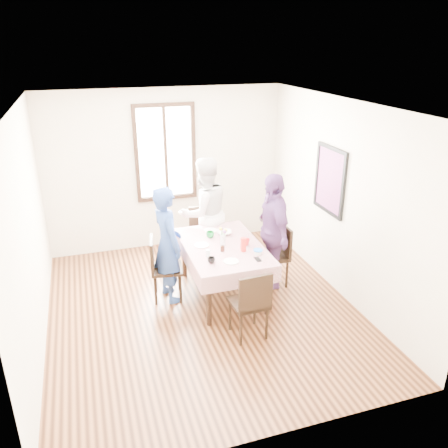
{
  "coord_description": "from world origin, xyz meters",
  "views": [
    {
      "loc": [
        -1.31,
        -5.08,
        3.4
      ],
      "look_at": [
        0.39,
        0.25,
        1.1
      ],
      "focal_mm": 36.17,
      "sensor_mm": 36.0,
      "label": 1
    }
  ],
  "objects_px": {
    "person_right": "(272,231)",
    "dining_table": "(223,270)",
    "chair_right": "(272,256)",
    "chair_far": "(204,237)",
    "chair_near": "(248,302)",
    "chair_left": "(167,269)",
    "person_left": "(167,244)",
    "person_far": "(204,212)"
  },
  "relations": [
    {
      "from": "chair_far",
      "to": "chair_near",
      "type": "relative_size",
      "value": 1.0
    },
    {
      "from": "dining_table",
      "to": "chair_near",
      "type": "bearing_deg",
      "value": -90.0
    },
    {
      "from": "chair_far",
      "to": "person_right",
      "type": "xyz_separation_m",
      "value": [
        0.75,
        -0.97,
        0.4
      ]
    },
    {
      "from": "chair_left",
      "to": "person_left",
      "type": "height_order",
      "value": "person_left"
    },
    {
      "from": "chair_left",
      "to": "person_far",
      "type": "xyz_separation_m",
      "value": [
        0.77,
        0.86,
        0.43
      ]
    },
    {
      "from": "chair_left",
      "to": "chair_near",
      "type": "height_order",
      "value": "same"
    },
    {
      "from": "chair_left",
      "to": "chair_far",
      "type": "bearing_deg",
      "value": 148.12
    },
    {
      "from": "person_left",
      "to": "person_right",
      "type": "xyz_separation_m",
      "value": [
        1.5,
        -0.09,
        0.04
      ]
    },
    {
      "from": "dining_table",
      "to": "chair_right",
      "type": "height_order",
      "value": "chair_right"
    },
    {
      "from": "person_left",
      "to": "chair_far",
      "type": "bearing_deg",
      "value": -51.85
    },
    {
      "from": "person_far",
      "to": "person_left",
      "type": "bearing_deg",
      "value": 34.66
    },
    {
      "from": "person_right",
      "to": "chair_left",
      "type": "bearing_deg",
      "value": -88.87
    },
    {
      "from": "chair_near",
      "to": "dining_table",
      "type": "bearing_deg",
      "value": 86.17
    },
    {
      "from": "chair_right",
      "to": "chair_near",
      "type": "xyz_separation_m",
      "value": [
        -0.77,
        -1.07,
        0.0
      ]
    },
    {
      "from": "chair_left",
      "to": "person_right",
      "type": "distance_m",
      "value": 1.58
    },
    {
      "from": "person_left",
      "to": "chair_right",
      "type": "bearing_deg",
      "value": -104.87
    },
    {
      "from": "chair_near",
      "to": "chair_far",
      "type": "bearing_deg",
      "value": 86.17
    },
    {
      "from": "chair_far",
      "to": "person_far",
      "type": "distance_m",
      "value": 0.43
    },
    {
      "from": "chair_right",
      "to": "person_left",
      "type": "height_order",
      "value": "person_left"
    },
    {
      "from": "chair_right",
      "to": "chair_left",
      "type": "bearing_deg",
      "value": 86.53
    },
    {
      "from": "chair_near",
      "to": "person_right",
      "type": "height_order",
      "value": "person_right"
    },
    {
      "from": "dining_table",
      "to": "person_left",
      "type": "xyz_separation_m",
      "value": [
        -0.75,
        0.14,
        0.45
      ]
    },
    {
      "from": "chair_left",
      "to": "chair_far",
      "type": "xyz_separation_m",
      "value": [
        0.77,
        0.88,
        0.0
      ]
    },
    {
      "from": "person_far",
      "to": "person_right",
      "type": "xyz_separation_m",
      "value": [
        0.75,
        -0.95,
        -0.03
      ]
    },
    {
      "from": "chair_far",
      "to": "person_left",
      "type": "height_order",
      "value": "person_left"
    },
    {
      "from": "person_left",
      "to": "person_right",
      "type": "distance_m",
      "value": 1.5
    },
    {
      "from": "chair_right",
      "to": "person_far",
      "type": "distance_m",
      "value": 1.3
    },
    {
      "from": "chair_left",
      "to": "person_left",
      "type": "xyz_separation_m",
      "value": [
        0.02,
        0.0,
        0.37
      ]
    },
    {
      "from": "chair_right",
      "to": "chair_far",
      "type": "height_order",
      "value": "same"
    },
    {
      "from": "person_far",
      "to": "chair_far",
      "type": "bearing_deg",
      "value": -104.27
    },
    {
      "from": "person_right",
      "to": "dining_table",
      "type": "bearing_deg",
      "value": -81.85
    },
    {
      "from": "chair_near",
      "to": "person_right",
      "type": "xyz_separation_m",
      "value": [
        0.75,
        1.07,
        0.4
      ]
    },
    {
      "from": "chair_near",
      "to": "person_right",
      "type": "relative_size",
      "value": 0.53
    },
    {
      "from": "dining_table",
      "to": "person_right",
      "type": "height_order",
      "value": "person_right"
    },
    {
      "from": "person_right",
      "to": "chair_near",
      "type": "bearing_deg",
      "value": -30.55
    },
    {
      "from": "chair_near",
      "to": "person_far",
      "type": "bearing_deg",
      "value": 86.17
    },
    {
      "from": "chair_right",
      "to": "person_far",
      "type": "bearing_deg",
      "value": 38.92
    },
    {
      "from": "chair_right",
      "to": "chair_far",
      "type": "bearing_deg",
      "value": 38.38
    },
    {
      "from": "dining_table",
      "to": "chair_near",
      "type": "relative_size",
      "value": 1.63
    },
    {
      "from": "chair_left",
      "to": "chair_near",
      "type": "bearing_deg",
      "value": 43.02
    },
    {
      "from": "person_right",
      "to": "person_far",
      "type": "bearing_deg",
      "value": -137.19
    },
    {
      "from": "chair_left",
      "to": "chair_far",
      "type": "relative_size",
      "value": 1.0
    }
  ]
}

